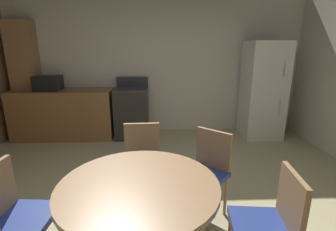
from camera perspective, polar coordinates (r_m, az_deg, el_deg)
name	(u,v)px	position (r m, az deg, el deg)	size (l,w,h in m)	color
ground_plane	(155,221)	(2.66, -3.08, -23.04)	(14.00, 14.00, 0.00)	tan
wall_back	(156,63)	(4.91, -2.76, 11.97)	(5.83, 0.12, 2.70)	silver
kitchen_counter	(64,114)	(4.99, -22.75, 0.33)	(1.81, 0.60, 0.90)	olive
pantry_column	(27,81)	(5.32, -29.71, 7.00)	(0.44, 0.36, 2.10)	#9E754C
oven_range	(132,112)	(4.69, -8.29, 0.71)	(0.60, 0.60, 1.10)	#2D2B28
refrigerator	(263,90)	(4.91, 21.01, 5.43)	(0.68, 0.68, 1.76)	white
microwave	(48,83)	(4.97, -25.90, 6.76)	(0.44, 0.32, 0.26)	black
dining_table	(139,204)	(1.85, -6.60, -19.67)	(1.11, 1.11, 0.76)	#9E754C
chair_north	(142,159)	(2.69, -5.95, -10.03)	(0.42, 0.42, 0.87)	#9E754C
chair_northeast	(207,169)	(2.52, 8.91, -12.00)	(0.56, 0.56, 0.87)	#9E754C
chair_west	(14,213)	(2.23, -31.87, -18.48)	(0.43, 0.43, 0.87)	#9E754C
chair_east	(271,222)	(1.98, 22.71, -21.63)	(0.44, 0.44, 0.87)	#9E754C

